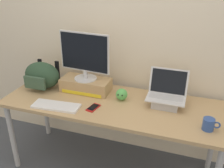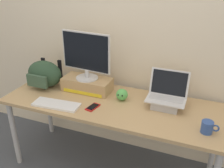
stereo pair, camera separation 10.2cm
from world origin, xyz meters
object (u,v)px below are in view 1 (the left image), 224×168
Objects in this scene: open_laptop at (166,98)px; plush_toy at (122,94)px; toner_box_yellow at (86,85)px; messenger_backpack at (42,75)px; external_keyboard at (56,106)px; desktop_monitor at (84,56)px; cell_phone at (93,108)px; coffee_mug at (209,124)px.

plush_toy is (-0.39, -0.03, -0.01)m from open_laptop.
toner_box_yellow is at bearing 170.95° from plush_toy.
open_laptop reaches higher than messenger_backpack.
toner_box_yellow reaches higher than plush_toy.
external_keyboard is 3.98× the size of plush_toy.
cell_phone is at bearing -50.44° from desktop_monitor.
messenger_backpack reaches higher than external_keyboard.
external_keyboard is 1.24m from coffee_mug.
toner_box_yellow is at bearing 178.06° from open_laptop.
toner_box_yellow is 1.16m from coffee_mug.
messenger_backpack is at bearing -170.93° from toner_box_yellow.
toner_box_yellow reaches higher than coffee_mug.
messenger_backpack is 1.58m from coffee_mug.
desktop_monitor is (-0.00, -0.00, 0.29)m from toner_box_yellow.
external_keyboard is at bearing -107.51° from toner_box_yellow.
external_keyboard is (-0.12, -0.37, -0.34)m from desktop_monitor.
cell_phone is at bearing -155.79° from open_laptop.
open_laptop is 0.78× the size of external_keyboard.
desktop_monitor is at bearing 165.10° from coffee_mug.
coffee_mug is at bearing -37.49° from open_laptop.
toner_box_yellow is 0.38m from plush_toy.
open_laptop is at bearing 16.64° from external_keyboard.
toner_box_yellow is 4.43× the size of plush_toy.
plush_toy is (-0.74, 0.24, 0.01)m from coffee_mug.
toner_box_yellow is 1.30× the size of messenger_backpack.
desktop_monitor is 0.49m from plush_toy.
messenger_backpack reaches higher than plush_toy.
messenger_backpack is at bearing -165.82° from desktop_monitor.
toner_box_yellow is 0.77m from open_laptop.
coffee_mug is 1.21× the size of plush_toy.
desktop_monitor reaches higher than plush_toy.
cell_phone is 1.40× the size of plush_toy.
desktop_monitor is 1.37× the size of messenger_backpack.
toner_box_yellow is 0.35m from cell_phone.
open_laptop is 0.91× the size of messenger_backpack.
messenger_backpack is at bearing 172.48° from cell_phone.
toner_box_yellow is 0.95× the size of desktop_monitor.
plush_toy is at bearing 62.19° from cell_phone.
plush_toy is at bearing 162.15° from coffee_mug.
plush_toy reaches higher than external_keyboard.
external_keyboard is 1.17× the size of messenger_backpack.
open_laptop is 0.39m from plush_toy.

